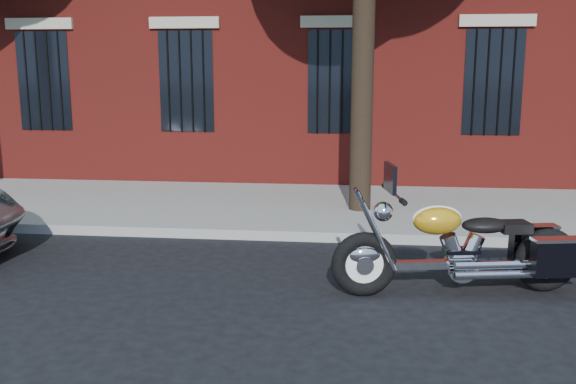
# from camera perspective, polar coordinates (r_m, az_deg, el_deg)

# --- Properties ---
(ground) EXTENTS (120.00, 120.00, 0.00)m
(ground) POSITION_cam_1_polar(r_m,az_deg,el_deg) (8.12, 2.84, -6.99)
(ground) COLOR black
(ground) RESTS_ON ground
(curb) EXTENTS (40.00, 0.16, 0.15)m
(curb) POSITION_cam_1_polar(r_m,az_deg,el_deg) (9.42, 3.34, -3.93)
(curb) COLOR gray
(curb) RESTS_ON ground
(sidewalk) EXTENTS (40.00, 3.60, 0.15)m
(sidewalk) POSITION_cam_1_polar(r_m,az_deg,el_deg) (11.24, 3.82, -1.43)
(sidewalk) COLOR gray
(sidewalk) RESTS_ON ground
(motorcycle) EXTENTS (2.98, 1.15, 1.49)m
(motorcycle) POSITION_cam_1_polar(r_m,az_deg,el_deg) (7.46, 15.88, -5.04)
(motorcycle) COLOR black
(motorcycle) RESTS_ON ground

